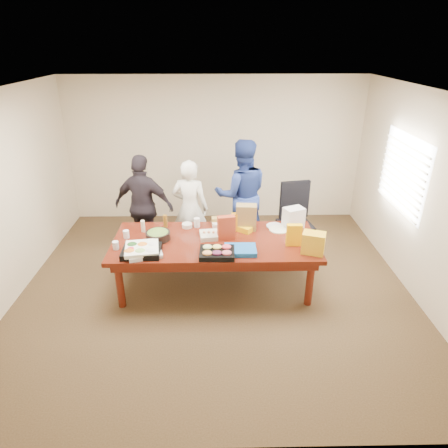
{
  "coord_description": "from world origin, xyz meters",
  "views": [
    {
      "loc": [
        0.04,
        -4.75,
        3.25
      ],
      "look_at": [
        0.13,
        0.1,
        0.95
      ],
      "focal_mm": 31.33,
      "sensor_mm": 36.0,
      "label": 1
    }
  ],
  "objects_px": {
    "sheet_cake": "(213,235)",
    "salad_bowl": "(158,236)",
    "person_center": "(190,208)",
    "person_right": "(242,195)",
    "office_chair": "(296,223)",
    "conference_table": "(215,264)"
  },
  "relations": [
    {
      "from": "sheet_cake",
      "to": "salad_bowl",
      "type": "xyz_separation_m",
      "value": [
        -0.76,
        -0.05,
        0.02
      ]
    },
    {
      "from": "salad_bowl",
      "to": "person_right",
      "type": "bearing_deg",
      "value": 45.0
    },
    {
      "from": "office_chair",
      "to": "person_center",
      "type": "distance_m",
      "value": 1.71
    },
    {
      "from": "conference_table",
      "to": "person_right",
      "type": "distance_m",
      "value": 1.45
    },
    {
      "from": "person_right",
      "to": "person_center",
      "type": "bearing_deg",
      "value": 12.94
    },
    {
      "from": "person_center",
      "to": "sheet_cake",
      "type": "bearing_deg",
      "value": 123.37
    },
    {
      "from": "person_right",
      "to": "salad_bowl",
      "type": "distance_m",
      "value": 1.73
    },
    {
      "from": "person_right",
      "to": "salad_bowl",
      "type": "relative_size",
      "value": 5.49
    },
    {
      "from": "salad_bowl",
      "to": "sheet_cake",
      "type": "bearing_deg",
      "value": 3.83
    },
    {
      "from": "conference_table",
      "to": "salad_bowl",
      "type": "bearing_deg",
      "value": 176.83
    },
    {
      "from": "person_center",
      "to": "person_right",
      "type": "height_order",
      "value": "person_right"
    },
    {
      "from": "person_right",
      "to": "sheet_cake",
      "type": "height_order",
      "value": "person_right"
    },
    {
      "from": "office_chair",
      "to": "salad_bowl",
      "type": "xyz_separation_m",
      "value": [
        -2.08,
        -0.86,
        0.23
      ]
    },
    {
      "from": "office_chair",
      "to": "person_center",
      "type": "bearing_deg",
      "value": 165.24
    },
    {
      "from": "office_chair",
      "to": "salad_bowl",
      "type": "bearing_deg",
      "value": -168.66
    },
    {
      "from": "office_chair",
      "to": "sheet_cake",
      "type": "distance_m",
      "value": 1.56
    },
    {
      "from": "conference_table",
      "to": "office_chair",
      "type": "bearing_deg",
      "value": 34.86
    },
    {
      "from": "conference_table",
      "to": "office_chair",
      "type": "distance_m",
      "value": 1.59
    },
    {
      "from": "sheet_cake",
      "to": "salad_bowl",
      "type": "bearing_deg",
      "value": 176.86
    },
    {
      "from": "conference_table",
      "to": "person_right",
      "type": "xyz_separation_m",
      "value": [
        0.44,
        1.26,
        0.55
      ]
    },
    {
      "from": "sheet_cake",
      "to": "salad_bowl",
      "type": "distance_m",
      "value": 0.76
    },
    {
      "from": "person_right",
      "to": "sheet_cake",
      "type": "xyz_separation_m",
      "value": [
        -0.46,
        -1.17,
        -0.14
      ]
    }
  ]
}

